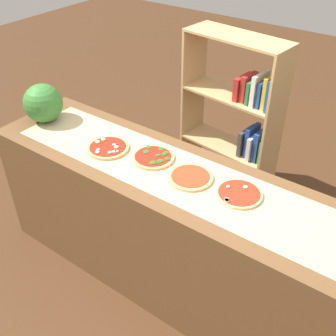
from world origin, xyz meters
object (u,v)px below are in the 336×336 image
object	(u,v)px
watermelon	(43,103)
pizza_mushroom_0	(108,148)
pizza_mushroom_3	(239,194)
pizza_spinach_1	(153,157)
bookshelf	(240,131)
pizza_plain_2	(190,177)

from	to	relation	value
watermelon	pizza_mushroom_0	bearing A→B (deg)	-2.28
pizza_mushroom_0	pizza_mushroom_3	distance (m)	0.88
pizza_mushroom_3	pizza_spinach_1	bearing A→B (deg)	179.23
watermelon	bookshelf	world-z (taller)	bookshelf
pizza_mushroom_0	watermelon	size ratio (longest dim) A/B	1.00
pizza_spinach_1	bookshelf	xyz separation A→B (m)	(0.08, 1.04, -0.29)
pizza_spinach_1	pizza_plain_2	world-z (taller)	pizza_spinach_1
pizza_mushroom_0	pizza_mushroom_3	world-z (taller)	pizza_mushroom_0
watermelon	bookshelf	bearing A→B (deg)	48.28
pizza_plain_2	bookshelf	xyz separation A→B (m)	(-0.21, 1.07, -0.29)
pizza_plain_2	pizza_mushroom_0	bearing A→B (deg)	-175.35
pizza_spinach_1	watermelon	distance (m)	0.90
pizza_plain_2	watermelon	world-z (taller)	watermelon
pizza_spinach_1	pizza_mushroom_3	xyz separation A→B (m)	(0.58, -0.01, -0.00)
pizza_mushroom_0	pizza_mushroom_3	size ratio (longest dim) A/B	1.04
pizza_spinach_1	watermelon	world-z (taller)	watermelon
pizza_plain_2	pizza_mushroom_3	distance (m)	0.29
pizza_mushroom_0	bookshelf	world-z (taller)	bookshelf
pizza_spinach_1	pizza_plain_2	size ratio (longest dim) A/B	1.00
pizza_mushroom_3	watermelon	xyz separation A→B (m)	(-1.48, -0.05, 0.12)
pizza_plain_2	pizza_spinach_1	bearing A→B (deg)	173.01
pizza_spinach_1	watermelon	bearing A→B (deg)	-176.20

